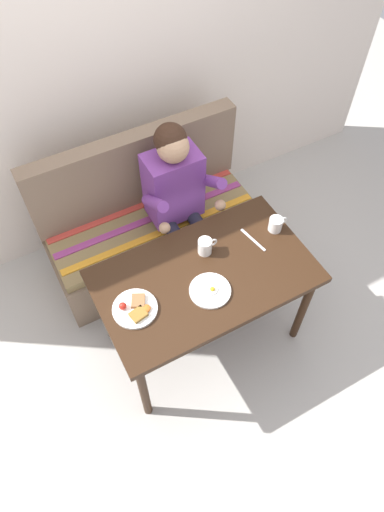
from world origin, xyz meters
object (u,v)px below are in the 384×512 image
object	(u,v)px
coffee_mug	(276,224)
knife	(253,240)
couch	(151,226)
coffee_mug_second	(205,246)
table	(205,283)
person	(179,195)
plate_eggs	(210,290)
plate_breakfast	(135,308)

from	to	relation	value
coffee_mug	knife	world-z (taller)	coffee_mug
couch	coffee_mug_second	size ratio (longest dim) A/B	12.20
table	knife	size ratio (longest dim) A/B	6.00
couch	knife	distance (m)	0.88
table	person	bearing A→B (deg)	76.50
coffee_mug	person	bearing A→B (deg)	126.92
coffee_mug_second	table	bearing A→B (deg)	-119.47
person	knife	bearing A→B (deg)	-66.86
person	knife	xyz separation A→B (m)	(0.22, -0.51, -0.01)
plate_eggs	coffee_mug_second	xyz separation A→B (m)	(0.11, 0.24, 0.04)
table	couch	world-z (taller)	couch
plate_breakfast	person	bearing A→B (deg)	47.16
table	plate_breakfast	bearing A→B (deg)	-177.20
table	person	size ratio (longest dim) A/B	0.99
plate_breakfast	knife	distance (m)	0.79
plate_breakfast	table	bearing A→B (deg)	2.80
person	table	bearing A→B (deg)	-103.50
couch	plate_eggs	distance (m)	0.96
person	plate_eggs	distance (m)	0.72
coffee_mug_second	knife	bearing A→B (deg)	-12.00
plate_breakfast	coffee_mug	bearing A→B (deg)	6.44
plate_eggs	coffee_mug_second	bearing A→B (deg)	66.44
coffee_mug	knife	size ratio (longest dim) A/B	0.59
person	coffee_mug	world-z (taller)	person
knife	couch	bearing A→B (deg)	107.16
coffee_mug	coffee_mug_second	distance (m)	0.45
plate_eggs	coffee_mug_second	size ratio (longest dim) A/B	1.90
coffee_mug	coffee_mug_second	bearing A→B (deg)	173.47
table	plate_breakfast	size ratio (longest dim) A/B	5.07
plate_eggs	table	bearing A→B (deg)	74.79
table	person	xyz separation A→B (m)	(0.14, 0.59, 0.09)
person	plate_eggs	bearing A→B (deg)	-103.77
person	coffee_mug_second	size ratio (longest dim) A/B	10.27
coffee_mug	table	bearing A→B (deg)	-170.62
plate_eggs	knife	distance (m)	0.43
person	plate_breakfast	distance (m)	0.83
plate_eggs	knife	bearing A→B (deg)	25.19
table	coffee_mug	bearing A→B (deg)	9.38
plate_breakfast	coffee_mug	distance (m)	0.95
person	knife	size ratio (longest dim) A/B	6.06
couch	plate_eggs	xyz separation A→B (m)	(-0.03, -0.87, 0.41)
person	coffee_mug_second	world-z (taller)	person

